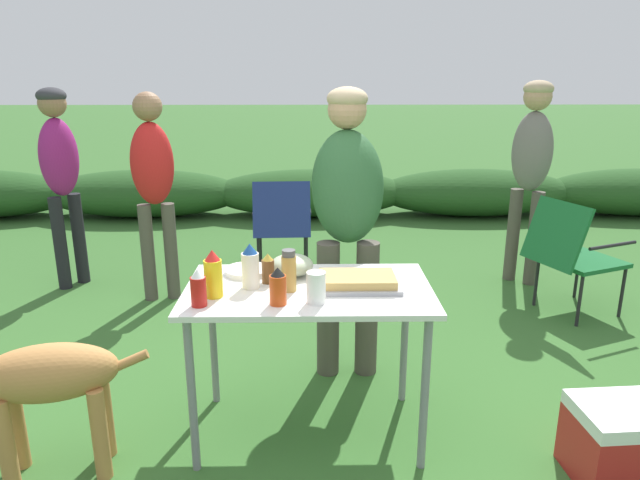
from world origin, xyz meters
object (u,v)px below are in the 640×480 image
at_px(mustard_bottle, 213,275).
at_px(camp_chair_green_behind_table, 572,251).
at_px(standing_person_in_red_jacket, 348,202).
at_px(camp_chair_near_hedge, 282,222).
at_px(standing_person_in_dark_puffer, 60,164).
at_px(plate_stack, 247,271).
at_px(mayo_bottle, 250,267).
at_px(standing_person_with_beanie, 531,158).
at_px(dog, 37,380).
at_px(standing_person_in_gray_fleece, 153,177).
at_px(paper_cup_stack, 316,287).
at_px(food_tray, 357,281).
at_px(ketchup_bottle, 198,289).
at_px(folding_table, 309,303).
at_px(cooler_box, 631,442).
at_px(beer_bottle, 268,269).
at_px(spice_jar, 289,271).
at_px(hot_sauce_bottle, 278,287).

distance_m(mustard_bottle, camp_chair_green_behind_table, 2.71).
relative_size(standing_person_in_red_jacket, camp_chair_near_hedge, 1.91).
bearing_deg(standing_person_in_dark_puffer, plate_stack, -105.59).
height_order(mayo_bottle, standing_person_with_beanie, standing_person_with_beanie).
distance_m(dog, camp_chair_near_hedge, 2.66).
xyz_separation_m(standing_person_in_red_jacket, standing_person_in_gray_fleece, (-1.34, 1.03, -0.04)).
bearing_deg(paper_cup_stack, standing_person_in_dark_puffer, 131.74).
xyz_separation_m(food_tray, camp_chair_near_hedge, (-0.45, 2.21, -0.30)).
bearing_deg(ketchup_bottle, folding_table, 24.55).
distance_m(mayo_bottle, standing_person_in_red_jacket, 0.83).
height_order(ketchup_bottle, cooler_box, ketchup_bottle).
bearing_deg(plate_stack, mustard_bottle, -110.29).
xyz_separation_m(dog, camp_chair_near_hedge, (0.88, 2.51, 0.02)).
bearing_deg(mustard_bottle, folding_table, 14.57).
relative_size(beer_bottle, standing_person_with_beanie, 0.09).
relative_size(standing_person_in_dark_puffer, dog, 1.81).
bearing_deg(plate_stack, folding_table, -32.49).
height_order(standing_person_in_dark_puffer, dog, standing_person_in_dark_puffer).
bearing_deg(food_tray, mayo_bottle, 179.88).
bearing_deg(food_tray, mustard_bottle, -170.09).
height_order(food_tray, paper_cup_stack, paper_cup_stack).
xyz_separation_m(spice_jar, standing_person_in_gray_fleece, (-1.04, 1.75, 0.11)).
bearing_deg(hot_sauce_bottle, camp_chair_near_hedge, 92.55).
height_order(spice_jar, standing_person_in_dark_puffer, standing_person_in_dark_puffer).
height_order(standing_person_in_dark_puffer, camp_chair_green_behind_table, standing_person_in_dark_puffer).
bearing_deg(camp_chair_green_behind_table, standing_person_with_beanie, 165.70).
bearing_deg(ketchup_bottle, hot_sauce_bottle, 2.01).
distance_m(camp_chair_green_behind_table, cooler_box, 1.82).
xyz_separation_m(standing_person_in_red_jacket, standing_person_in_dark_puffer, (-2.14, 1.34, 0.01)).
bearing_deg(camp_chair_near_hedge, mustard_bottle, -96.72).
bearing_deg(hot_sauce_bottle, standing_person_with_beanie, 50.21).
relative_size(camp_chair_near_hedge, cooler_box, 1.66).
relative_size(standing_person_with_beanie, camp_chair_green_behind_table, 1.94).
relative_size(folding_table, dog, 1.27).
xyz_separation_m(paper_cup_stack, spice_jar, (-0.12, 0.14, 0.02)).
bearing_deg(standing_person_in_red_jacket, mayo_bottle, -125.30).
bearing_deg(standing_person_in_gray_fleece, folding_table, -68.83).
bearing_deg(camp_chair_green_behind_table, standing_person_in_dark_puffer, -121.87).
distance_m(ketchup_bottle, standing_person_in_red_jacket, 1.11).
bearing_deg(plate_stack, standing_person_in_dark_puffer, 131.73).
distance_m(folding_table, standing_person_in_red_jacket, 0.78).
bearing_deg(hot_sauce_bottle, standing_person_in_gray_fleece, 117.84).
distance_m(mayo_bottle, dog, 0.99).
bearing_deg(dog, plate_stack, -72.26).
bearing_deg(standing_person_with_beanie, plate_stack, -94.80).
height_order(mayo_bottle, standing_person_in_gray_fleece, standing_person_in_gray_fleece).
xyz_separation_m(mayo_bottle, camp_chair_green_behind_table, (2.09, 1.37, -0.37)).
bearing_deg(folding_table, mayo_bottle, 178.96).
distance_m(mustard_bottle, standing_person_in_gray_fleece, 1.96).
relative_size(food_tray, camp_chair_near_hedge, 0.46).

